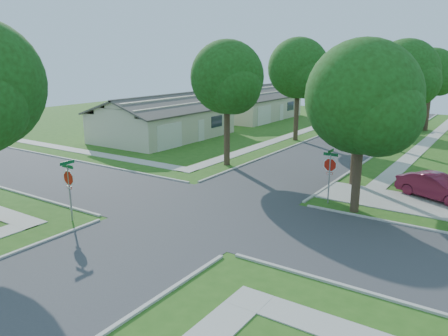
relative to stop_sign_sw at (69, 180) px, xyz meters
name	(u,v)px	position (x,y,z in m)	size (l,w,h in m)	color
ground	(207,211)	(4.70, 4.70, -2.03)	(100.00, 100.00, 0.00)	#295617
road_ns	(207,211)	(4.70, 4.70, -2.03)	(7.00, 100.00, 0.02)	#333335
sidewalk_ne	(426,143)	(10.80, 30.70, -2.01)	(1.20, 40.00, 0.04)	#9E9B91
sidewalk_nw	(303,131)	(-1.40, 30.70, -2.01)	(1.20, 40.00, 0.04)	#9E9B91
driveway	(399,201)	(12.60, 11.80, -2.01)	(8.80, 3.60, 0.05)	#9E9B91
stop_sign_sw	(69,180)	(0.00, 0.00, 0.00)	(1.05, 0.80, 2.98)	gray
stop_sign_ne	(330,167)	(9.40, 9.40, 0.00)	(1.05, 0.80, 2.98)	gray
tree_e_near	(360,93)	(9.45, 13.71, 3.61)	(4.97, 4.80, 8.28)	#38281C
tree_e_mid	(406,76)	(9.46, 25.71, 4.22)	(5.59, 5.40, 9.21)	#38281C
tree_e_far	(432,74)	(9.45, 38.71, 3.95)	(5.17, 5.00, 8.72)	#38281C
tree_w_near	(228,81)	(0.06, 13.71, 4.08)	(5.38, 5.20, 8.97)	#38281C
tree_w_mid	(299,71)	(0.06, 25.71, 4.46)	(5.80, 5.60, 9.56)	#38281C
tree_w_far	(344,77)	(0.05, 38.71, 3.48)	(4.76, 4.60, 8.04)	#38281C
tree_ne_corner	(364,102)	(11.06, 8.91, 3.56)	(5.80, 5.60, 8.66)	#38281C
house_nw_near	(164,122)	(-11.29, 19.70, -0.51)	(8.42, 13.60, 4.23)	#C2B799
house_nw_far	(251,107)	(-11.29, 36.70, -0.51)	(8.42, 13.60, 4.23)	#C2B799
car_driveway	(437,187)	(14.16, 13.40, -1.32)	(1.51, 4.32, 1.42)	#581225
car_curb_east	(410,123)	(7.90, 38.22, -1.32)	(1.68, 4.16, 1.42)	black
car_curb_west	(384,111)	(2.28, 49.58, -1.42)	(1.70, 4.19, 1.22)	black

